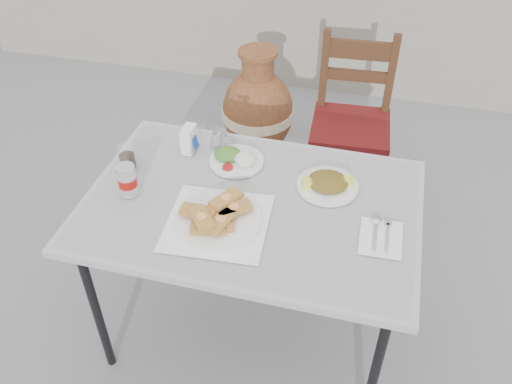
% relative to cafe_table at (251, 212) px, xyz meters
% --- Properties ---
extents(ground, '(80.00, 80.00, 0.00)m').
position_rel_cafe_table_xyz_m(ground, '(0.10, -0.07, -0.72)').
color(ground, gray).
rests_on(ground, ground).
extents(cafe_table, '(1.29, 0.88, 0.78)m').
position_rel_cafe_table_xyz_m(cafe_table, '(0.00, 0.00, 0.00)').
color(cafe_table, black).
rests_on(cafe_table, ground).
extents(pide_plate, '(0.39, 0.39, 0.08)m').
position_rel_cafe_table_xyz_m(pide_plate, '(-0.09, -0.14, 0.09)').
color(pide_plate, white).
rests_on(pide_plate, cafe_table).
extents(salad_rice_plate, '(0.23, 0.23, 0.06)m').
position_rel_cafe_table_xyz_m(salad_rice_plate, '(-0.12, 0.23, 0.08)').
color(salad_rice_plate, white).
rests_on(salad_rice_plate, cafe_table).
extents(salad_chopped_plate, '(0.24, 0.24, 0.05)m').
position_rel_cafe_table_xyz_m(salad_chopped_plate, '(0.27, 0.16, 0.07)').
color(salad_chopped_plate, white).
rests_on(salad_chopped_plate, cafe_table).
extents(soda_can, '(0.07, 0.07, 0.13)m').
position_rel_cafe_table_xyz_m(soda_can, '(-0.47, -0.07, 0.12)').
color(soda_can, white).
rests_on(soda_can, cafe_table).
extents(cola_glass, '(0.07, 0.07, 0.10)m').
position_rel_cafe_table_xyz_m(cola_glass, '(-0.55, 0.09, 0.10)').
color(cola_glass, white).
rests_on(cola_glass, cafe_table).
extents(napkin_holder, '(0.06, 0.09, 0.11)m').
position_rel_cafe_table_xyz_m(napkin_holder, '(-0.34, 0.26, 0.11)').
color(napkin_holder, white).
rests_on(napkin_holder, cafe_table).
extents(condiment_caddy, '(0.11, 0.10, 0.07)m').
position_rel_cafe_table_xyz_m(condiment_caddy, '(-0.22, 0.34, 0.08)').
color(condiment_caddy, silver).
rests_on(condiment_caddy, cafe_table).
extents(cutlery_napkin, '(0.15, 0.21, 0.01)m').
position_rel_cafe_table_xyz_m(cutlery_napkin, '(0.49, -0.06, 0.06)').
color(cutlery_napkin, white).
rests_on(cutlery_napkin, cafe_table).
extents(chair, '(0.45, 0.45, 0.96)m').
position_rel_cafe_table_xyz_m(chair, '(0.29, 1.10, -0.23)').
color(chair, '#3B2410').
rests_on(chair, ground).
extents(terracotta_urn, '(0.44, 0.44, 0.78)m').
position_rel_cafe_table_xyz_m(terracotta_urn, '(-0.29, 1.28, -0.36)').
color(terracotta_urn, brown).
rests_on(terracotta_urn, ground).
extents(back_wall, '(6.00, 0.25, 1.20)m').
position_rel_cafe_table_xyz_m(back_wall, '(0.10, 2.43, -0.12)').
color(back_wall, gray).
rests_on(back_wall, ground).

